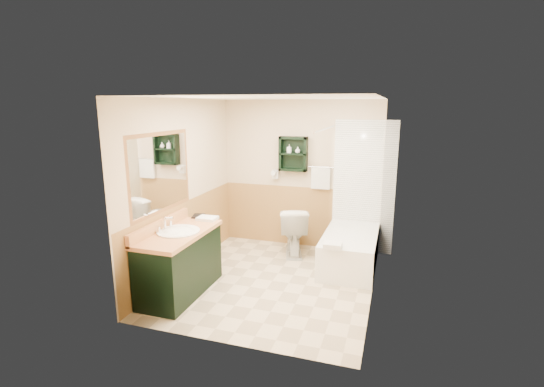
{
  "coord_description": "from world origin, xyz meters",
  "views": [
    {
      "loc": [
        1.49,
        -4.68,
        2.31
      ],
      "look_at": [
        -0.07,
        0.2,
        1.16
      ],
      "focal_mm": 26.0,
      "sensor_mm": 36.0,
      "label": 1
    }
  ],
  "objects": [
    {
      "name": "soap_bottle_a",
      "position": [
        -0.16,
        1.4,
        1.6
      ],
      "size": [
        0.07,
        0.14,
        0.06
      ],
      "primitive_type": "imported",
      "rotation": [
        0.0,
        0.0,
        -0.07
      ],
      "color": "white",
      "rests_on": "wall_shelf"
    },
    {
      "name": "vanity_book",
      "position": [
        -1.16,
        -0.01,
        0.91
      ],
      "size": [
        0.16,
        0.06,
        0.21
      ],
      "primitive_type": "imported",
      "rotation": [
        0.0,
        0.0,
        0.28
      ],
      "color": "black",
      "rests_on": "vanity"
    },
    {
      "name": "vanity",
      "position": [
        -0.99,
        -0.67,
        0.4
      ],
      "size": [
        0.59,
        1.26,
        0.8
      ],
      "primitive_type": "cube",
      "color": "black",
      "rests_on": "ground"
    },
    {
      "name": "right_wall",
      "position": [
        1.32,
        0.0,
        1.2
      ],
      "size": [
        0.04,
        3.0,
        2.4
      ],
      "primitive_type": "cube",
      "color": "beige",
      "rests_on": "ground"
    },
    {
      "name": "ceiling",
      "position": [
        0.0,
        0.0,
        2.42
      ],
      "size": [
        2.6,
        3.0,
        0.04
      ],
      "primitive_type": "cube",
      "color": "white",
      "rests_on": "back_wall"
    },
    {
      "name": "mirror_frame",
      "position": [
        -1.27,
        -0.55,
        1.5
      ],
      "size": [
        1.3,
        1.3,
        1.0
      ],
      "primitive_type": null,
      "color": "brown",
      "rests_on": "left_wall"
    },
    {
      "name": "counter_towel",
      "position": [
        -0.9,
        -0.09,
        0.82
      ],
      "size": [
        0.26,
        0.2,
        0.04
      ],
      "primitive_type": "cube",
      "color": "silver",
      "rests_on": "vanity"
    },
    {
      "name": "soap_bottle_b",
      "position": [
        -0.03,
        1.4,
        1.6
      ],
      "size": [
        0.1,
        0.12,
        0.08
      ],
      "primitive_type": "imported",
      "rotation": [
        0.0,
        0.0,
        0.27
      ],
      "color": "white",
      "rests_on": "wall_shelf"
    },
    {
      "name": "shower_curtain",
      "position": [
        0.53,
        0.92,
        1.15
      ],
      "size": [
        1.05,
        1.05,
        1.7
      ],
      "primitive_type": null,
      "color": "beige",
      "rests_on": "curtain_rod"
    },
    {
      "name": "tile_right",
      "position": [
        1.28,
        0.75,
        1.05
      ],
      "size": [
        1.5,
        1.5,
        2.1
      ],
      "primitive_type": null,
      "color": "white",
      "rests_on": "right_wall"
    },
    {
      "name": "wainscot_left",
      "position": [
        -1.29,
        0.0,
        0.5
      ],
      "size": [
        2.98,
        2.98,
        1.0
      ],
      "primitive_type": null,
      "color": "#B48549",
      "rests_on": "left_wall"
    },
    {
      "name": "bathtub",
      "position": [
        0.93,
        0.86,
        0.25
      ],
      "size": [
        0.75,
        1.5,
        0.5
      ],
      "primitive_type": "cube",
      "color": "white",
      "rests_on": "ground"
    },
    {
      "name": "wall_shelf",
      "position": [
        -0.1,
        1.41,
        1.55
      ],
      "size": [
        0.45,
        0.15,
        0.55
      ],
      "primitive_type": "cube",
      "color": "black",
      "rests_on": "back_wall"
    },
    {
      "name": "hair_dryer",
      "position": [
        -0.4,
        1.43,
        1.2
      ],
      "size": [
        0.1,
        0.24,
        0.18
      ],
      "primitive_type": null,
      "color": "silver",
      "rests_on": "back_wall"
    },
    {
      "name": "curtain_rod",
      "position": [
        0.53,
        0.75,
        2.0
      ],
      "size": [
        0.03,
        1.6,
        0.03
      ],
      "primitive_type": "cylinder",
      "rotation": [
        1.57,
        0.0,
        0.0
      ],
      "color": "silver",
      "rests_on": "back_wall"
    },
    {
      "name": "left_wall",
      "position": [
        -1.32,
        0.0,
        1.2
      ],
      "size": [
        0.04,
        3.0,
        2.4
      ],
      "primitive_type": "cube",
      "color": "beige",
      "rests_on": "ground"
    },
    {
      "name": "toilet",
      "position": [
        0.01,
        1.06,
        0.38
      ],
      "size": [
        0.64,
        0.86,
        0.76
      ],
      "primitive_type": "imported",
      "rotation": [
        0.0,
        0.0,
        3.44
      ],
      "color": "white",
      "rests_on": "ground"
    },
    {
      "name": "tub_towel",
      "position": [
        0.77,
        0.17,
        0.53
      ],
      "size": [
        0.23,
        0.19,
        0.07
      ],
      "primitive_type": "cube",
      "color": "silver",
      "rests_on": "bathtub"
    },
    {
      "name": "towel_bar",
      "position": [
        0.35,
        1.45,
        1.35
      ],
      "size": [
        0.4,
        0.06,
        0.4
      ],
      "primitive_type": null,
      "color": "silver",
      "rests_on": "back_wall"
    },
    {
      "name": "mirror_glass",
      "position": [
        -1.27,
        -0.55,
        1.5
      ],
      "size": [
        1.2,
        1.2,
        0.9
      ],
      "primitive_type": null,
      "color": "white",
      "rests_on": "left_wall"
    },
    {
      "name": "wainscot_back",
      "position": [
        0.0,
        1.49,
        0.5
      ],
      "size": [
        2.58,
        2.58,
        1.0
      ],
      "primitive_type": null,
      "color": "#B48549",
      "rests_on": "back_wall"
    },
    {
      "name": "floor",
      "position": [
        0.0,
        0.0,
        0.0
      ],
      "size": [
        3.0,
        3.0,
        0.0
      ],
      "primitive_type": "plane",
      "color": "beige",
      "rests_on": "ground"
    },
    {
      "name": "tile_accent",
      "position": [
        1.27,
        0.75,
        1.9
      ],
      "size": [
        1.5,
        1.5,
        0.1
      ],
      "primitive_type": null,
      "color": "#144729",
      "rests_on": "right_wall"
    },
    {
      "name": "tile_back",
      "position": [
        1.03,
        1.48,
        1.05
      ],
      "size": [
        0.95,
        0.95,
        2.1
      ],
      "primitive_type": null,
      "color": "white",
      "rests_on": "back_wall"
    },
    {
      "name": "back_wall",
      "position": [
        0.0,
        1.52,
        1.2
      ],
      "size": [
        2.6,
        0.04,
        2.4
      ],
      "primitive_type": "cube",
      "color": "beige",
      "rests_on": "ground"
    }
  ]
}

